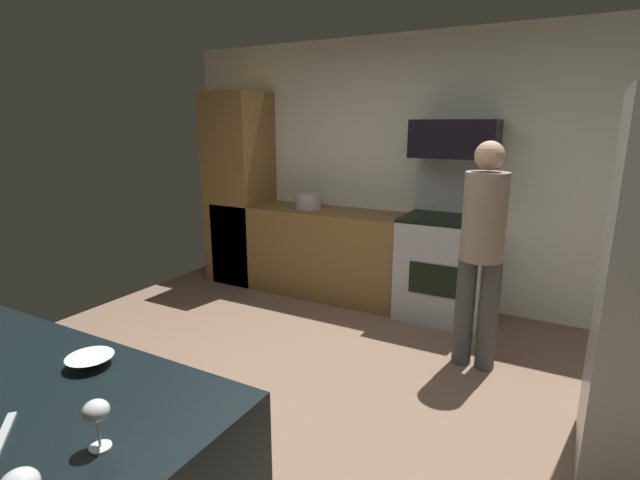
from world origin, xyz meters
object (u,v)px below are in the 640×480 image
object	(u,v)px
microwave	(455,139)
person_cook	(482,246)
mixing_bowl_small	(90,361)
stock_pot	(308,201)
wine_glass_mid	(96,413)
oven_range	(444,263)

from	to	relation	value
microwave	person_cook	xyz separation A→B (m)	(0.46, -0.92, -0.71)
mixing_bowl_small	stock_pot	size ratio (longest dim) A/B	0.60
person_cook	stock_pot	world-z (taller)	person_cook
wine_glass_mid	stock_pot	xyz separation A→B (m)	(-1.40, 3.54, -0.03)
oven_range	person_cook	distance (m)	1.04
person_cook	stock_pot	bearing A→B (deg)	156.29
microwave	person_cook	world-z (taller)	microwave
oven_range	person_cook	size ratio (longest dim) A/B	0.89
microwave	wine_glass_mid	size ratio (longest dim) A/B	5.06
oven_range	stock_pot	size ratio (longest dim) A/B	5.25
microwave	person_cook	size ratio (longest dim) A/B	0.45
wine_glass_mid	stock_pot	size ratio (longest dim) A/B	0.52
oven_range	wine_glass_mid	distance (m)	3.56
mixing_bowl_small	microwave	bearing A→B (deg)	81.62
oven_range	microwave	distance (m)	1.13
stock_pot	wine_glass_mid	bearing A→B (deg)	-68.45
oven_range	mixing_bowl_small	world-z (taller)	oven_range
person_cook	wine_glass_mid	world-z (taller)	person_cook
mixing_bowl_small	stock_pot	world-z (taller)	stock_pot
microwave	mixing_bowl_small	size ratio (longest dim) A/B	4.38
microwave	stock_pot	bearing A→B (deg)	-176.86
stock_pot	microwave	bearing A→B (deg)	3.14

